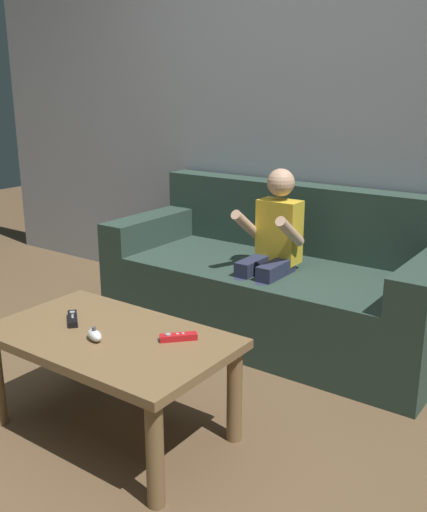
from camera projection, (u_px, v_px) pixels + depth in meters
ground_plane at (56, 455)px, 2.20m from camera, size 10.35×10.35×0.00m
wall_back at (301, 100)px, 3.31m from camera, size 5.18×0.05×2.50m
couch at (278, 284)px, 3.21m from camera, size 1.83×0.80×0.80m
person_seated_on_couch at (271, 248)px, 2.98m from camera, size 0.30×0.37×0.93m
coffee_table at (110, 350)px, 2.26m from camera, size 0.94×0.56×0.42m
game_remote_black_near_edge at (73, 319)px, 2.35m from camera, size 0.13×0.12×0.03m
nunchuk_white at (95, 335)px, 2.18m from camera, size 0.10×0.07×0.05m
game_remote_red_far_corner at (178, 337)px, 2.18m from camera, size 0.12×0.13×0.03m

